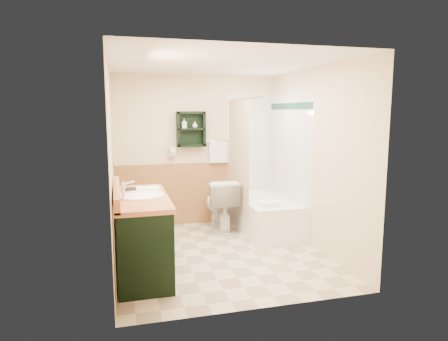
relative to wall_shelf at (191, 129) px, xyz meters
The scene contains 25 objects.
floor 2.09m from the wall_shelf, 85.93° to the right, with size 3.00×3.00×0.00m, color beige.
back_wall 0.38m from the wall_shelf, 48.99° to the left, with size 2.60×0.04×2.40m, color #F4E1BF.
left_wall 1.89m from the wall_shelf, 130.97° to the right, with size 0.04×3.00×2.40m, color #F4E1BF.
right_wall 2.03m from the wall_shelf, 44.70° to the right, with size 0.04×3.00×2.40m, color #F4E1BF.
ceiling 1.66m from the wall_shelf, 85.93° to the right, with size 2.60×3.00×0.04m, color white.
wainscot_left 2.12m from the wall_shelf, 130.14° to the right, with size 2.98×2.98×1.00m, color #B27348, non-canonical shape.
wainscot_back 1.06m from the wall_shelf, 38.66° to the left, with size 2.58×2.58×1.00m, color #B27348, non-canonical shape.
mirror_frame 2.28m from the wall_shelf, 120.90° to the right, with size 1.30×1.30×1.00m, color brown, non-canonical shape.
mirror_glass 2.28m from the wall_shelf, 120.79° to the right, with size 1.20×1.20×0.90m, color white, non-canonical shape.
tile_right 1.61m from the wall_shelf, 25.39° to the right, with size 1.50×1.50×2.10m, color white, non-canonical shape.
tile_back 1.23m from the wall_shelf, ahead, with size 0.95×0.95×2.10m, color white, non-canonical shape.
tile_accent 1.56m from the wall_shelf, 25.55° to the right, with size 1.50×1.50×0.10m, color #13432C, non-canonical shape.
wall_shelf is the anchor object (origin of this frame).
hair_dryer 0.46m from the wall_shelf, behind, with size 0.10×0.24×0.18m, color silver, non-canonical shape.
towel_bar 0.49m from the wall_shelf, ahead, with size 0.40×0.06×0.40m, color white, non-canonical shape.
curtain_rod 1.01m from the wall_shelf, 46.11° to the right, with size 0.03×0.03×1.60m, color silver.
shower_curtain 0.89m from the wall_shelf, 37.30° to the right, with size 1.05×1.05×1.70m, color beige, non-canonical shape.
vanity 2.27m from the wall_shelf, 116.85° to the right, with size 0.59×1.41×0.89m, color black.
bathtub 1.76m from the wall_shelf, 31.49° to the right, with size 0.78×1.50×0.52m, color white.
toilet 1.27m from the wall_shelf, 44.99° to the right, with size 0.45×0.81×0.79m, color white.
counter_towel 1.80m from the wall_shelf, 118.21° to the right, with size 0.27×0.21×0.04m, color white.
vanity_book 1.83m from the wall_shelf, 127.56° to the right, with size 0.15×0.02×0.20m, color black.
tub_towel 1.75m from the wall_shelf, 53.06° to the right, with size 0.24×0.20×0.07m, color white.
soap_bottle_a 0.12m from the wall_shelf, behind, with size 0.07×0.15×0.07m, color white.
soap_bottle_b 0.08m from the wall_shelf, ahead, with size 0.08×0.10×0.08m, color white.
Camera 1 is at (-1.22, -4.79, 1.83)m, focal length 32.00 mm.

